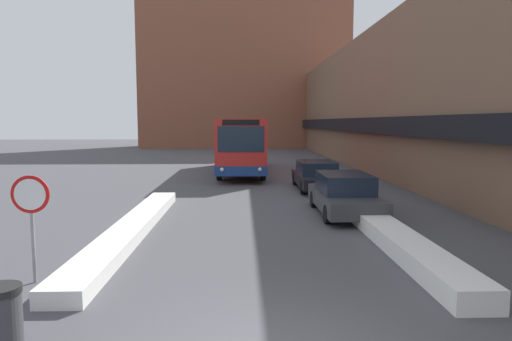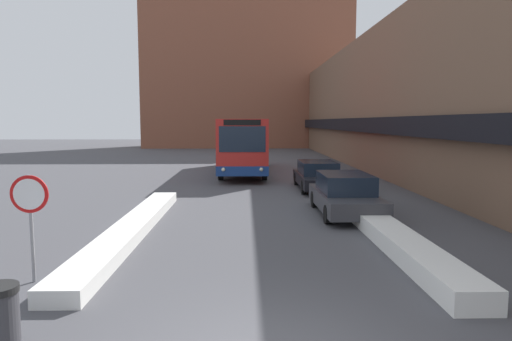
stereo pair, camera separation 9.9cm
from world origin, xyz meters
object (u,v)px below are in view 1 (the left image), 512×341
city_bus (241,144)px  parked_car_front (344,194)px  trash_bin (1,319)px  parked_car_middle (316,175)px  stop_sign (31,206)px

city_bus → parked_car_front: size_ratio=2.61×
parked_car_front → trash_bin: size_ratio=4.90×
city_bus → parked_car_front: city_bus is taller
parked_car_middle → trash_bin: parked_car_middle is taller
parked_car_middle → stop_sign: stop_sign is taller
parked_car_middle → city_bus: bearing=116.6°
parked_car_middle → trash_bin: size_ratio=5.05×
stop_sign → parked_car_front: bearing=40.4°
city_bus → parked_car_front: 13.87m
parked_car_front → trash_bin: (-7.00, -9.45, -0.24)m
trash_bin → stop_sign: bearing=106.0°
parked_car_middle → stop_sign: (-7.81, -12.70, 0.90)m
parked_car_middle → stop_sign: bearing=-121.6°
city_bus → parked_car_middle: city_bus is taller
stop_sign → trash_bin: size_ratio=2.31×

